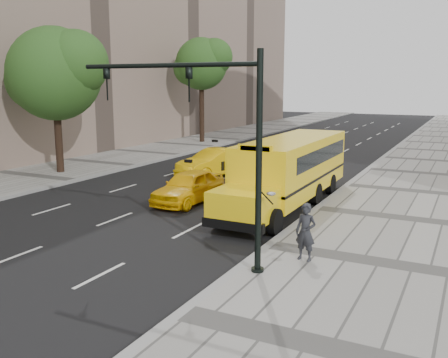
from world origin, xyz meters
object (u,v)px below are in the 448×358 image
at_px(school_bus, 291,166).
at_px(taxi_near, 189,187).
at_px(tree_c, 202,63).
at_px(taxi_far, 215,163).
at_px(pedestrian, 306,232).
at_px(traffic_signal, 214,133).
at_px(tree_b, 56,73).

distance_m(school_bus, taxi_near, 4.81).
distance_m(tree_c, taxi_near, 23.82).
bearing_deg(school_bus, taxi_far, 144.57).
xyz_separation_m(taxi_near, taxi_far, (-2.01, 6.42, 0.06)).
height_order(taxi_near, taxi_far, taxi_far).
distance_m(tree_c, pedestrian, 31.89).
xyz_separation_m(school_bus, taxi_near, (-4.28, -1.94, -1.01)).
relative_size(taxi_near, taxi_far, 0.90).
bearing_deg(tree_c, traffic_signal, -60.12).
xyz_separation_m(tree_b, taxi_far, (8.61, 3.67, -5.22)).
xyz_separation_m(school_bus, pedestrian, (3.03, -7.26, -0.72)).
xyz_separation_m(pedestrian, traffic_signal, (-2.34, -1.51, 3.05)).
height_order(school_bus, pedestrian, school_bus).
relative_size(pedestrian, traffic_signal, 0.28).
bearing_deg(tree_b, taxi_near, -14.51).
height_order(tree_b, traffic_signal, tree_b).
relative_size(taxi_far, traffic_signal, 0.78).
bearing_deg(traffic_signal, taxi_far, 117.78).
distance_m(taxi_far, traffic_signal, 15.33).
distance_m(school_bus, taxi_far, 7.77).
distance_m(tree_b, traffic_signal, 18.40).
relative_size(tree_b, taxi_far, 1.76).
bearing_deg(taxi_far, tree_c, 141.69).
height_order(tree_c, taxi_near, tree_c).
relative_size(school_bus, pedestrian, 6.48).
distance_m(tree_b, pedestrian, 20.29).
bearing_deg(taxi_near, pedestrian, -34.69).
bearing_deg(traffic_signal, pedestrian, 32.84).
bearing_deg(school_bus, taxi_near, -155.56).
xyz_separation_m(tree_c, taxi_near, (10.63, -20.33, -6.39)).
xyz_separation_m(tree_b, pedestrian, (17.93, -8.07, -5.00)).
xyz_separation_m(taxi_near, pedestrian, (7.31, -5.32, 0.28)).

